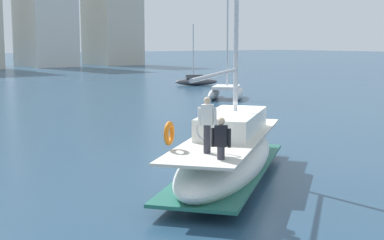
{
  "coord_description": "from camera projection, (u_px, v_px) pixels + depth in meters",
  "views": [
    {
      "loc": [
        -13.69,
        -15.92,
        4.57
      ],
      "look_at": [
        -1.98,
        0.19,
        1.8
      ],
      "focal_mm": 53.3,
      "sensor_mm": 36.0,
      "label": 1
    }
  ],
  "objects": [
    {
      "name": "ground_plane",
      "position": [
        238.0,
        164.0,
        21.35
      ],
      "size": [
        400.0,
        400.0,
        0.0
      ],
      "primitive_type": "plane",
      "color": "navy"
    },
    {
      "name": "main_sailboat",
      "position": [
        228.0,
        153.0,
        18.69
      ],
      "size": [
        8.99,
        7.88,
        13.34
      ],
      "color": "white",
      "rests_on": "ground"
    },
    {
      "name": "moored_sloop_far",
      "position": [
        226.0,
        91.0,
        45.05
      ],
      "size": [
        5.51,
        5.4,
        9.09
      ],
      "color": "white",
      "rests_on": "ground"
    },
    {
      "name": "moored_cutter_left",
      "position": [
        196.0,
        81.0,
        59.06
      ],
      "size": [
        4.43,
        2.93,
        6.31
      ],
      "color": "#4C4C51",
      "rests_on": "ground"
    }
  ]
}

